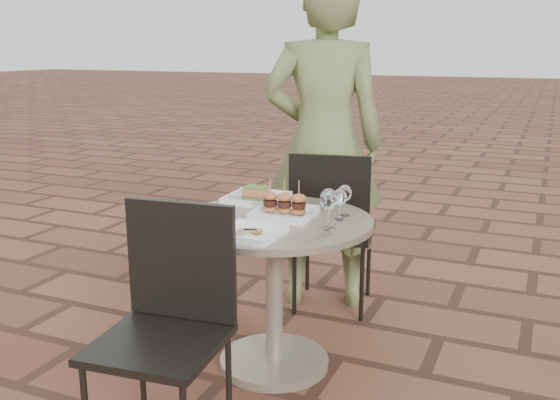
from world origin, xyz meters
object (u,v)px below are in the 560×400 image
at_px(chair_near, 170,308).
at_px(diner, 324,144).
at_px(plate_tuna, 250,232).
at_px(chair_far, 332,219).
at_px(plate_salmon, 257,197).
at_px(plate_sliders, 284,208).
at_px(cafe_table, 274,270).

bearing_deg(chair_near, diner, 82.25).
bearing_deg(chair_near, plate_tuna, 66.29).
bearing_deg(chair_far, chair_near, 73.78).
xyz_separation_m(diner, plate_salmon, (-0.15, -0.56, -0.20)).
height_order(chair_near, diner, diner).
bearing_deg(chair_near, plate_sliders, 73.44).
height_order(diner, plate_tuna, diner).
relative_size(cafe_table, chair_near, 0.97).
distance_m(chair_far, plate_sliders, 0.69).
relative_size(cafe_table, plate_sliders, 3.17).
distance_m(plate_salmon, plate_tuna, 0.59).
bearing_deg(plate_tuna, plate_sliders, 88.28).
bearing_deg(cafe_table, chair_far, 87.16).
xyz_separation_m(plate_salmon, plate_sliders, (0.24, -0.20, 0.02)).
relative_size(chair_near, plate_tuna, 3.64).
bearing_deg(diner, chair_near, 67.52).
distance_m(chair_near, plate_tuna, 0.47).
bearing_deg(plate_tuna, cafe_table, 93.51).
xyz_separation_m(diner, plate_tuna, (0.08, -1.10, -0.21)).
relative_size(cafe_table, plate_salmon, 3.06).
bearing_deg(chair_far, cafe_table, 77.09).
distance_m(diner, plate_tuna, 1.13).
bearing_deg(chair_far, plate_salmon, 51.11).
bearing_deg(diner, chair_far, 109.40).
distance_m(chair_near, diner, 1.56).
bearing_deg(plate_sliders, plate_tuna, -91.72).
bearing_deg(cafe_table, plate_salmon, 129.31).
height_order(cafe_table, plate_tuna, plate_tuna).
xyz_separation_m(chair_near, plate_sliders, (0.14, 0.74, 0.22)).
distance_m(cafe_table, plate_sliders, 0.29).
height_order(cafe_table, plate_salmon, plate_salmon).
xyz_separation_m(chair_far, plate_salmon, (-0.25, -0.45, 0.20)).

